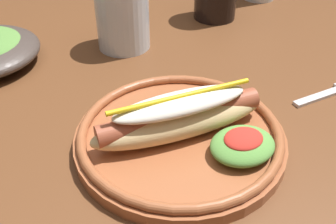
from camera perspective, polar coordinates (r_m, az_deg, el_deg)
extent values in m
cube|color=brown|center=(0.66, -1.63, 5.74)|extent=(1.29, 0.86, 0.04)
cylinder|color=brown|center=(1.37, 12.79, 4.69)|extent=(0.06, 0.06, 0.70)
cylinder|color=#9E5633|center=(0.49, 1.72, -3.94)|extent=(0.26, 0.26, 0.02)
torus|color=#9E5633|center=(0.48, 1.74, -2.85)|extent=(0.25, 0.25, 0.01)
ellipsoid|color=#E0C184|center=(0.47, 1.78, -1.35)|extent=(0.22, 0.07, 0.04)
cylinder|color=#9E4C33|center=(0.46, 1.80, -0.59)|extent=(0.20, 0.05, 0.03)
ellipsoid|color=silver|center=(0.45, 1.84, 1.23)|extent=(0.17, 0.06, 0.02)
cylinder|color=yellow|center=(0.45, 1.86, 2.28)|extent=(0.17, 0.03, 0.01)
ellipsoid|color=#5B9942|center=(0.46, 10.70, -4.77)|extent=(0.08, 0.07, 0.02)
ellipsoid|color=red|center=(0.45, 10.84, -3.81)|extent=(0.05, 0.04, 0.01)
cube|color=silver|center=(0.61, 20.88, 2.05)|extent=(0.09, 0.01, 0.00)
cylinder|color=silver|center=(0.69, -6.63, 14.09)|extent=(0.09, 0.09, 0.12)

